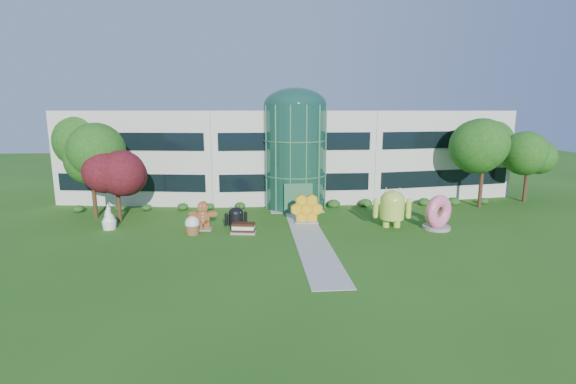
{
  "coord_description": "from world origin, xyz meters",
  "views": [
    {
      "loc": [
        -4.2,
        -28.11,
        9.23
      ],
      "look_at": [
        -1.21,
        6.0,
        2.6
      ],
      "focal_mm": 26.0,
      "sensor_mm": 36.0,
      "label": 1
    }
  ],
  "objects_px": {
    "android_black": "(236,217)",
    "gingerbread": "(203,216)",
    "android_green": "(392,206)",
    "donut": "(437,212)"
  },
  "relations": [
    {
      "from": "android_green",
      "to": "gingerbread",
      "type": "xyz_separation_m",
      "value": [
        -15.09,
        0.5,
        -0.62
      ]
    },
    {
      "from": "android_black",
      "to": "donut",
      "type": "distance_m",
      "value": 15.98
    },
    {
      "from": "android_green",
      "to": "gingerbread",
      "type": "relative_size",
      "value": 1.41
    },
    {
      "from": "donut",
      "to": "gingerbread",
      "type": "bearing_deg",
      "value": 147.63
    },
    {
      "from": "android_green",
      "to": "donut",
      "type": "xyz_separation_m",
      "value": [
        3.41,
        -0.84,
        -0.39
      ]
    },
    {
      "from": "android_green",
      "to": "android_black",
      "type": "distance_m",
      "value": 12.54
    },
    {
      "from": "android_black",
      "to": "donut",
      "type": "relative_size",
      "value": 0.77
    },
    {
      "from": "donut",
      "to": "android_black",
      "type": "bearing_deg",
      "value": 147.63
    },
    {
      "from": "android_black",
      "to": "gingerbread",
      "type": "relative_size",
      "value": 0.85
    },
    {
      "from": "android_black",
      "to": "gingerbread",
      "type": "height_order",
      "value": "gingerbread"
    }
  ]
}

